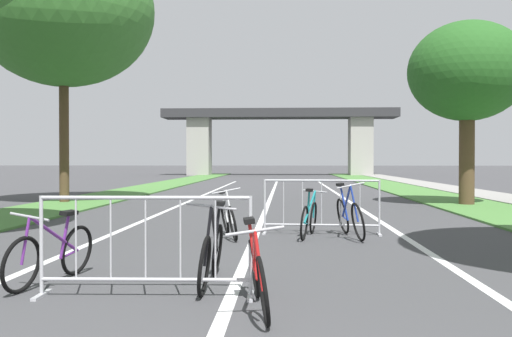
% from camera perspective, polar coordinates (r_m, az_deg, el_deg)
% --- Properties ---
extents(grass_verge_left, '(2.54, 62.98, 0.05)m').
position_cam_1_polar(grass_verge_left, '(28.21, -11.11, -2.02)').
color(grass_verge_left, '#477A38').
rests_on(grass_verge_left, ground).
extents(grass_verge_right, '(2.54, 62.98, 0.05)m').
position_cam_1_polar(grass_verge_right, '(27.96, 14.74, -2.05)').
color(grass_verge_right, '#477A38').
rests_on(grass_verge_right, ground).
extents(sidewalk_path_right, '(2.00, 62.98, 0.08)m').
position_cam_1_polar(sidewalk_path_right, '(28.51, 19.21, -1.99)').
color(sidewalk_path_right, gray).
rests_on(sidewalk_path_right, ground).
extents(lane_stripe_center, '(0.14, 36.43, 0.01)m').
position_cam_1_polar(lane_stripe_center, '(19.84, 1.31, -3.26)').
color(lane_stripe_center, silver).
rests_on(lane_stripe_center, ground).
extents(lane_stripe_right_lane, '(0.14, 36.43, 0.01)m').
position_cam_1_polar(lane_stripe_right_lane, '(19.96, 9.26, -3.24)').
color(lane_stripe_right_lane, silver).
rests_on(lane_stripe_right_lane, ground).
extents(lane_stripe_left_lane, '(0.14, 36.43, 0.01)m').
position_cam_1_polar(lane_stripe_left_lane, '(20.11, -6.57, -3.21)').
color(lane_stripe_left_lane, silver).
rests_on(lane_stripe_left_lane, ground).
extents(overpass_bridge, '(21.76, 3.40, 6.17)m').
position_cam_1_polar(overpass_bridge, '(53.70, 2.34, 3.93)').
color(overpass_bridge, '#2D2D30').
rests_on(overpass_bridge, ground).
extents(tree_left_maple_mid, '(5.92, 5.92, 8.88)m').
position_cam_1_polar(tree_left_maple_mid, '(20.49, -18.62, 14.72)').
color(tree_left_maple_mid, '#4C3823').
rests_on(tree_left_maple_mid, ground).
extents(tree_right_oak_near, '(3.64, 3.64, 5.74)m').
position_cam_1_polar(tree_right_oak_near, '(19.19, 20.29, 8.96)').
color(tree_right_oak_near, '#4C3823').
rests_on(tree_right_oak_near, ground).
extents(crowd_barrier_nearest, '(2.25, 0.51, 1.05)m').
position_cam_1_polar(crowd_barrier_nearest, '(6.09, -10.94, -7.68)').
color(crowd_barrier_nearest, '#ADADB2').
rests_on(crowd_barrier_nearest, ground).
extents(crowd_barrier_second, '(2.26, 0.56, 1.05)m').
position_cam_1_polar(crowd_barrier_second, '(11.03, 6.53, -3.86)').
color(crowd_barrier_second, '#ADADB2').
rests_on(crowd_barrier_second, ground).
extents(bicycle_purple_0, '(0.53, 1.62, 0.86)m').
position_cam_1_polar(bicycle_purple_0, '(7.02, -19.66, -7.99)').
color(bicycle_purple_0, black).
rests_on(bicycle_purple_0, ground).
extents(bicycle_blue_1, '(0.52, 1.75, 1.04)m').
position_cam_1_polar(bicycle_blue_1, '(10.64, 9.29, -4.72)').
color(bicycle_blue_1, black).
rests_on(bicycle_blue_1, ground).
extents(bicycle_white_2, '(0.54, 1.63, 0.94)m').
position_cam_1_polar(bicycle_white_2, '(10.54, -2.79, -4.97)').
color(bicycle_white_2, black).
rests_on(bicycle_white_2, ground).
extents(bicycle_black_3, '(0.53, 1.69, 0.98)m').
position_cam_1_polar(bicycle_black_3, '(6.54, -4.41, -8.38)').
color(bicycle_black_3, black).
rests_on(bicycle_black_3, ground).
extents(bicycle_teal_4, '(0.57, 1.59, 0.91)m').
position_cam_1_polar(bicycle_teal_4, '(10.62, 5.31, -4.90)').
color(bicycle_teal_4, black).
rests_on(bicycle_teal_4, ground).
extents(bicycle_red_5, '(0.51, 1.63, 0.86)m').
position_cam_1_polar(bicycle_red_5, '(5.47, 0.15, -10.39)').
color(bicycle_red_5, black).
rests_on(bicycle_red_5, ground).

